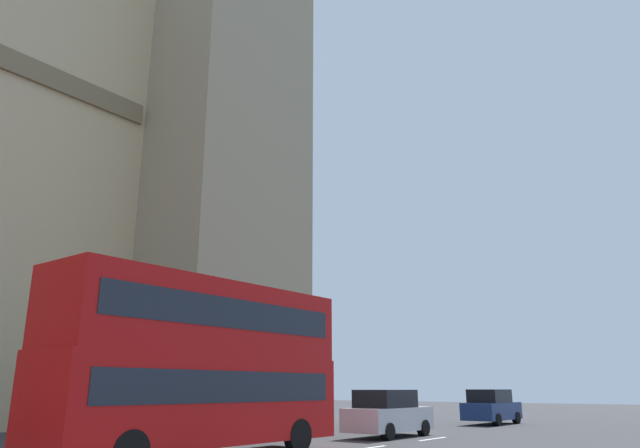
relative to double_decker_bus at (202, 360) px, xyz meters
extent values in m
cube|color=silver|center=(5.54, -2.00, -2.70)|extent=(2.20, 0.16, 0.01)
cube|color=silver|center=(10.14, -2.00, -2.70)|extent=(2.20, 0.16, 0.01)
cube|color=tan|center=(12.10, 14.00, 24.07)|extent=(9.32, 9.32, 53.56)
cube|color=#B20F0F|center=(0.00, 0.00, -1.11)|extent=(9.44, 2.50, 2.40)
cube|color=#1E232D|center=(0.00, 0.00, -0.76)|extent=(8.49, 2.54, 0.84)
cube|color=#B20F0F|center=(0.00, 0.00, 1.14)|extent=(9.25, 2.50, 2.10)
cube|color=#1E232D|center=(0.00, 0.00, 1.24)|extent=(8.49, 2.54, 0.84)
cylinder|color=black|center=(3.02, -1.12, -2.21)|extent=(1.00, 0.30, 1.00)
cube|color=#B7B7BC|center=(9.95, -0.14, -2.01)|extent=(4.40, 1.80, 0.90)
cube|color=black|center=(9.75, -0.14, -1.21)|extent=(2.46, 1.66, 0.70)
cylinder|color=black|center=(11.36, -0.95, -2.39)|extent=(0.64, 0.30, 0.64)
cylinder|color=black|center=(8.54, -0.95, -2.39)|extent=(0.64, 0.30, 0.64)
cube|color=navy|center=(20.98, -0.05, -2.01)|extent=(4.40, 1.80, 0.90)
cube|color=black|center=(20.78, -0.05, -1.21)|extent=(2.46, 1.66, 0.70)
cylinder|color=black|center=(22.39, -0.86, -2.39)|extent=(0.64, 0.30, 0.64)
cylinder|color=black|center=(19.57, -0.86, -2.39)|extent=(0.64, 0.30, 0.64)
camera|label=1|loc=(-11.56, -13.36, -0.81)|focal=32.74mm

